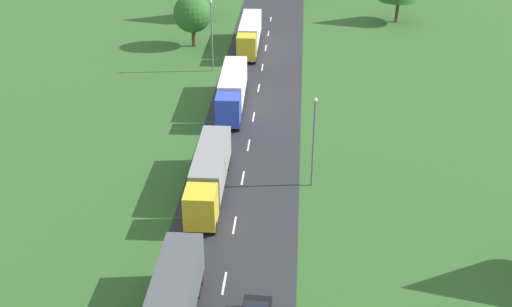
# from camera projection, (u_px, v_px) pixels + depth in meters

# --- Properties ---
(road) EXTENTS (10.00, 140.00, 0.06)m
(road) POSITION_uv_depth(u_px,v_px,m) (234.00, 229.00, 49.81)
(road) COLOR #2B2B30
(road) RESTS_ON ground
(lane_marking_centre) EXTENTS (0.16, 121.17, 0.01)m
(lane_marking_centre) POSITION_uv_depth(u_px,v_px,m) (230.00, 253.00, 47.12)
(lane_marking_centre) COLOR white
(lane_marking_centre) RESTS_ON road
(truck_second) EXTENTS (2.58, 12.33, 3.51)m
(truck_second) POSITION_uv_depth(u_px,v_px,m) (209.00, 173.00, 53.29)
(truck_second) COLOR yellow
(truck_second) RESTS_ON road
(truck_third) EXTENTS (2.76, 12.33, 3.72)m
(truck_third) POSITION_uv_depth(u_px,v_px,m) (232.00, 89.00, 68.81)
(truck_third) COLOR blue
(truck_third) RESTS_ON road
(truck_fourth) EXTENTS (2.60, 12.87, 3.64)m
(truck_fourth) POSITION_uv_depth(u_px,v_px,m) (250.00, 33.00, 85.81)
(truck_fourth) COLOR yellow
(truck_fourth) RESTS_ON road
(lamppost_second) EXTENTS (0.36, 0.36, 8.27)m
(lamppost_second) POSITION_uv_depth(u_px,v_px,m) (314.00, 138.00, 53.43)
(lamppost_second) COLOR slate
(lamppost_second) RESTS_ON ground
(lamppost_third) EXTENTS (0.36, 0.36, 8.88)m
(lamppost_third) POSITION_uv_depth(u_px,v_px,m) (212.00, 33.00, 77.23)
(lamppost_third) COLOR slate
(lamppost_third) RESTS_ON ground
(tree_oak) EXTENTS (5.15, 5.15, 7.15)m
(tree_oak) POSITION_uv_depth(u_px,v_px,m) (192.00, 13.00, 85.64)
(tree_oak) COLOR #513823
(tree_oak) RESTS_ON ground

